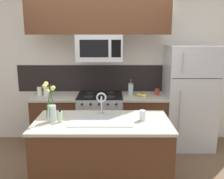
{
  "coord_description": "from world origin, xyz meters",
  "views": [
    {
      "loc": [
        0.2,
        -3.23,
        1.96
      ],
      "look_at": [
        0.19,
        0.27,
        1.16
      ],
      "focal_mm": 40.0,
      "sensor_mm": 36.0,
      "label": 1
    }
  ],
  "objects_px": {
    "stove_range": "(101,120)",
    "storage_jar_tall": "(41,90)",
    "banana_bunch": "(143,95)",
    "flower_vase": "(52,108)",
    "dish_soap_bottle": "(61,117)",
    "sink_faucet": "(102,100)",
    "storage_jar_medium": "(47,90)",
    "coffee_tin": "(158,92)",
    "refrigerator": "(190,97)",
    "french_press": "(132,89)",
    "microwave": "(100,48)",
    "drinking_glass": "(143,115)"
  },
  "relations": [
    {
      "from": "stove_range",
      "to": "storage_jar_tall",
      "type": "xyz_separation_m",
      "value": [
        -1.04,
        0.02,
        0.53
      ]
    },
    {
      "from": "french_press",
      "to": "drinking_glass",
      "type": "height_order",
      "value": "french_press"
    },
    {
      "from": "banana_bunch",
      "to": "sink_faucet",
      "type": "xyz_separation_m",
      "value": [
        -0.64,
        -0.97,
        0.18
      ]
    },
    {
      "from": "coffee_tin",
      "to": "sink_faucet",
      "type": "xyz_separation_m",
      "value": [
        -0.91,
        -1.08,
        0.14
      ]
    },
    {
      "from": "coffee_tin",
      "to": "storage_jar_medium",
      "type": "bearing_deg",
      "value": -179.01
    },
    {
      "from": "banana_bunch",
      "to": "drinking_glass",
      "type": "height_order",
      "value": "drinking_glass"
    },
    {
      "from": "banana_bunch",
      "to": "drinking_glass",
      "type": "xyz_separation_m",
      "value": [
        -0.14,
        -1.17,
        0.04
      ]
    },
    {
      "from": "coffee_tin",
      "to": "dish_soap_bottle",
      "type": "distance_m",
      "value": 1.94
    },
    {
      "from": "refrigerator",
      "to": "french_press",
      "type": "height_order",
      "value": "refrigerator"
    },
    {
      "from": "banana_bunch",
      "to": "sink_faucet",
      "type": "relative_size",
      "value": 0.62
    },
    {
      "from": "refrigerator",
      "to": "stove_range",
      "type": "bearing_deg",
      "value": -179.25
    },
    {
      "from": "microwave",
      "to": "sink_faucet",
      "type": "height_order",
      "value": "microwave"
    },
    {
      "from": "storage_jar_medium",
      "to": "flower_vase",
      "type": "relative_size",
      "value": 0.35
    },
    {
      "from": "microwave",
      "to": "sink_faucet",
      "type": "xyz_separation_m",
      "value": [
        0.07,
        -1.01,
        -0.61
      ]
    },
    {
      "from": "flower_vase",
      "to": "banana_bunch",
      "type": "bearing_deg",
      "value": 44.39
    },
    {
      "from": "microwave",
      "to": "coffee_tin",
      "type": "distance_m",
      "value": 1.24
    },
    {
      "from": "microwave",
      "to": "dish_soap_bottle",
      "type": "relative_size",
      "value": 4.51
    },
    {
      "from": "storage_jar_tall",
      "to": "storage_jar_medium",
      "type": "xyz_separation_m",
      "value": [
        0.12,
        -0.0,
        -0.0
      ]
    },
    {
      "from": "storage_jar_medium",
      "to": "refrigerator",
      "type": "bearing_deg",
      "value": 0.06
    },
    {
      "from": "french_press",
      "to": "flower_vase",
      "type": "distance_m",
      "value": 1.7
    },
    {
      "from": "stove_range",
      "to": "refrigerator",
      "type": "distance_m",
      "value": 1.58
    },
    {
      "from": "stove_range",
      "to": "storage_jar_medium",
      "type": "height_order",
      "value": "storage_jar_medium"
    },
    {
      "from": "refrigerator",
      "to": "dish_soap_bottle",
      "type": "xyz_separation_m",
      "value": [
        -1.94,
        -1.31,
        0.1
      ]
    },
    {
      "from": "refrigerator",
      "to": "drinking_glass",
      "type": "height_order",
      "value": "refrigerator"
    },
    {
      "from": "banana_bunch",
      "to": "flower_vase",
      "type": "bearing_deg",
      "value": -135.61
    },
    {
      "from": "refrigerator",
      "to": "drinking_glass",
      "type": "bearing_deg",
      "value": -127.02
    },
    {
      "from": "refrigerator",
      "to": "storage_jar_tall",
      "type": "xyz_separation_m",
      "value": [
        -2.56,
        -0.0,
        0.12
      ]
    },
    {
      "from": "microwave",
      "to": "flower_vase",
      "type": "xyz_separation_m",
      "value": [
        -0.53,
        -1.25,
        -0.64
      ]
    },
    {
      "from": "storage_jar_medium",
      "to": "coffee_tin",
      "type": "height_order",
      "value": "storage_jar_medium"
    },
    {
      "from": "sink_faucet",
      "to": "drinking_glass",
      "type": "bearing_deg",
      "value": -21.8
    },
    {
      "from": "banana_bunch",
      "to": "flower_vase",
      "type": "distance_m",
      "value": 1.74
    },
    {
      "from": "dish_soap_bottle",
      "to": "sink_faucet",
      "type": "bearing_deg",
      "value": 28.23
    },
    {
      "from": "storage_jar_medium",
      "to": "coffee_tin",
      "type": "distance_m",
      "value": 1.9
    },
    {
      "from": "storage_jar_tall",
      "to": "flower_vase",
      "type": "distance_m",
      "value": 1.39
    },
    {
      "from": "banana_bunch",
      "to": "drinking_glass",
      "type": "relative_size",
      "value": 1.48
    },
    {
      "from": "refrigerator",
      "to": "dish_soap_bottle",
      "type": "height_order",
      "value": "refrigerator"
    },
    {
      "from": "microwave",
      "to": "storage_jar_medium",
      "type": "distance_m",
      "value": 1.17
    },
    {
      "from": "drinking_glass",
      "to": "coffee_tin",
      "type": "bearing_deg",
      "value": 72.47
    },
    {
      "from": "stove_range",
      "to": "banana_bunch",
      "type": "height_order",
      "value": "banana_bunch"
    },
    {
      "from": "refrigerator",
      "to": "french_press",
      "type": "distance_m",
      "value": 1.01
    },
    {
      "from": "banana_bunch",
      "to": "dish_soap_bottle",
      "type": "height_order",
      "value": "dish_soap_bottle"
    },
    {
      "from": "storage_jar_medium",
      "to": "coffee_tin",
      "type": "xyz_separation_m",
      "value": [
        1.9,
        0.03,
        -0.03
      ]
    },
    {
      "from": "refrigerator",
      "to": "banana_bunch",
      "type": "distance_m",
      "value": 0.82
    },
    {
      "from": "drinking_glass",
      "to": "flower_vase",
      "type": "height_order",
      "value": "flower_vase"
    },
    {
      "from": "coffee_tin",
      "to": "flower_vase",
      "type": "relative_size",
      "value": 0.22
    },
    {
      "from": "refrigerator",
      "to": "banana_bunch",
      "type": "relative_size",
      "value": 9.33
    },
    {
      "from": "drinking_glass",
      "to": "stove_range",
      "type": "bearing_deg",
      "value": 115.04
    },
    {
      "from": "refrigerator",
      "to": "sink_faucet",
      "type": "bearing_deg",
      "value": -144.14
    },
    {
      "from": "french_press",
      "to": "sink_faucet",
      "type": "xyz_separation_m",
      "value": [
        -0.46,
        -1.09,
        0.1
      ]
    },
    {
      "from": "storage_jar_tall",
      "to": "flower_vase",
      "type": "height_order",
      "value": "flower_vase"
    }
  ]
}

